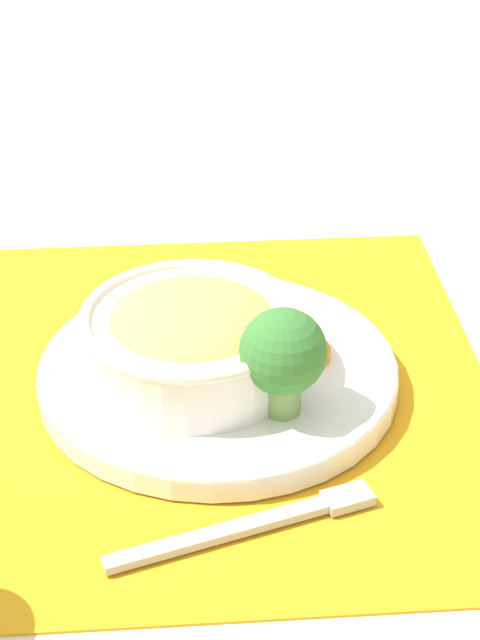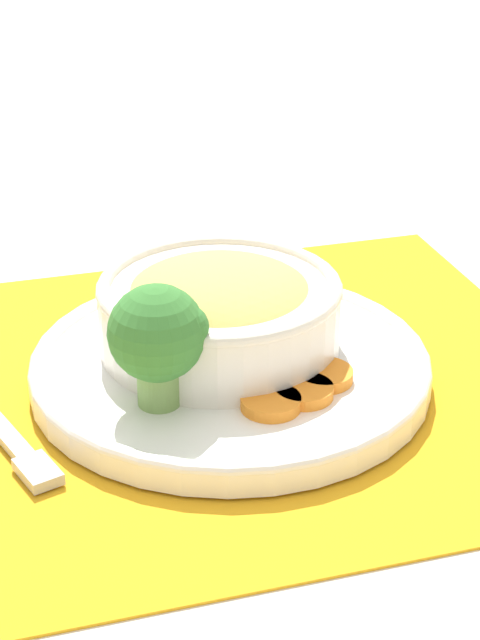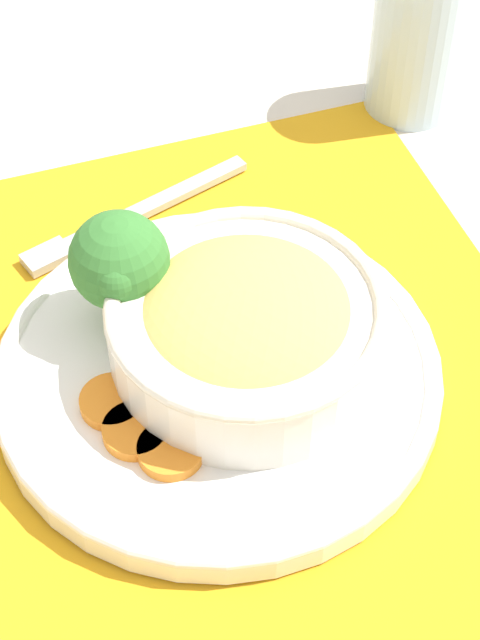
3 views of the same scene
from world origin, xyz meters
name	(u,v)px [view 1 (image 1 of 3)]	position (x,y,z in m)	size (l,w,h in m)	color
ground_plane	(218,388)	(0.00, 0.00, 0.00)	(4.00, 4.00, 0.00)	beige
placemat	(218,386)	(0.00, 0.00, 0.00)	(0.51, 0.46, 0.00)	orange
plate	(218,371)	(0.00, 0.00, 0.02)	(0.27, 0.27, 0.02)	white
bowl	(192,334)	(0.00, -0.02, 0.05)	(0.17, 0.17, 0.06)	silver
broccoli_floret	(283,354)	(0.06, 0.04, 0.07)	(0.06, 0.06, 0.08)	#759E51
carrot_slice_near	(305,352)	(0.00, 0.07, 0.02)	(0.04, 0.04, 0.01)	orange
carrot_slice_middle	(292,336)	(-0.03, 0.06, 0.02)	(0.04, 0.04, 0.01)	orange
carrot_slice_far	(270,324)	(-0.05, 0.05, 0.02)	(0.04, 0.04, 0.01)	orange
fork	(269,520)	(0.16, 0.01, 0.01)	(0.05, 0.18, 0.01)	#B7B7BC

